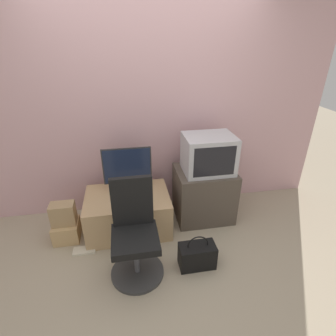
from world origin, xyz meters
TOP-DOWN VIEW (x-y plane):
  - ground_plane at (0.00, 0.00)m, footprint 12.00×12.00m
  - wall_back at (0.00, 1.32)m, footprint 4.40×0.05m
  - desk at (-0.32, 0.83)m, footprint 0.93×0.64m
  - side_stand at (0.60, 0.91)m, footprint 0.67×0.54m
  - main_monitor at (-0.29, 0.97)m, footprint 0.54×0.17m
  - keyboard at (-0.28, 0.74)m, footprint 0.28×0.10m
  - mouse at (-0.08, 0.76)m, footprint 0.06×0.04m
  - crt_tv at (0.62, 0.90)m, footprint 0.55×0.43m
  - office_chair at (-0.27, 0.20)m, footprint 0.50×0.50m
  - cardboard_box_lower at (-1.01, 0.77)m, footprint 0.27×0.27m
  - cardboard_box_upper at (-1.01, 0.77)m, footprint 0.25×0.16m
  - handbag at (0.31, 0.14)m, footprint 0.35×0.18m
  - book at (-0.81, 0.52)m, footprint 0.23×0.12m

SIDE VIEW (x-z plane):
  - ground_plane at x=0.00m, z-range 0.00..0.00m
  - book at x=-0.81m, z-range 0.00..0.02m
  - cardboard_box_lower at x=-1.01m, z-range 0.00..0.21m
  - handbag at x=0.31m, z-range -0.05..0.31m
  - desk at x=-0.32m, z-range 0.00..0.44m
  - side_stand at x=0.60m, z-range 0.00..0.63m
  - cardboard_box_upper at x=-1.01m, z-range 0.21..0.45m
  - office_chair at x=-0.27m, z-range -0.08..0.87m
  - keyboard at x=-0.28m, z-range 0.44..0.45m
  - mouse at x=-0.08m, z-range 0.44..0.47m
  - main_monitor at x=-0.29m, z-range 0.45..0.96m
  - crt_tv at x=0.62m, z-range 0.63..1.06m
  - wall_back at x=0.00m, z-range 0.00..2.60m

